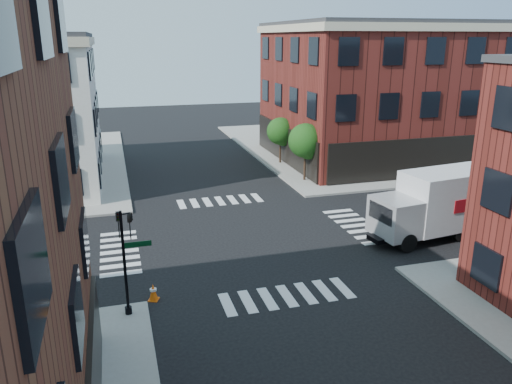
% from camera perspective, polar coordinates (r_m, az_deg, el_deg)
% --- Properties ---
extents(ground, '(120.00, 120.00, 0.00)m').
position_cam_1_polar(ground, '(28.63, -1.16, -5.26)').
color(ground, black).
rests_on(ground, ground).
extents(sidewalk_ne, '(30.00, 30.00, 0.15)m').
position_cam_1_polar(sidewalk_ne, '(55.32, 14.46, 5.35)').
color(sidewalk_ne, gray).
rests_on(sidewalk_ne, ground).
extents(building_ne, '(25.00, 16.00, 12.00)m').
position_cam_1_polar(building_ne, '(49.98, 17.37, 10.78)').
color(building_ne, '#4D1813').
rests_on(building_ne, ground).
extents(tree_near, '(2.69, 2.69, 4.49)m').
position_cam_1_polar(tree_near, '(39.12, 5.76, 5.66)').
color(tree_near, black).
rests_on(tree_near, ground).
extents(tree_far, '(2.43, 2.43, 4.07)m').
position_cam_1_polar(tree_far, '(44.69, 2.89, 6.80)').
color(tree_far, black).
rests_on(tree_far, ground).
extents(signal_pole, '(1.29, 1.24, 4.60)m').
position_cam_1_polar(signal_pole, '(20.55, -14.69, -6.56)').
color(signal_pole, black).
rests_on(signal_pole, ground).
extents(box_truck, '(8.64, 3.59, 3.82)m').
position_cam_1_polar(box_truck, '(30.19, 20.53, -1.18)').
color(box_truck, silver).
rests_on(box_truck, ground).
extents(traffic_cone, '(0.56, 0.56, 0.77)m').
position_cam_1_polar(traffic_cone, '(22.54, -11.66, -11.16)').
color(traffic_cone, '#F05D0A').
rests_on(traffic_cone, ground).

